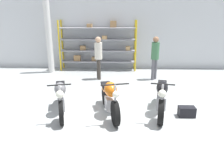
# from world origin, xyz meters

# --- Properties ---
(ground_plane) EXTENTS (30.00, 30.00, 0.00)m
(ground_plane) POSITION_xyz_m (0.00, 0.00, 0.00)
(ground_plane) COLOR #B2B7B7
(back_wall) EXTENTS (30.00, 0.08, 3.60)m
(back_wall) POSITION_xyz_m (0.00, 5.34, 1.80)
(back_wall) COLOR silver
(back_wall) RESTS_ON ground_plane
(shelving_rack) EXTENTS (3.73, 0.63, 2.40)m
(shelving_rack) POSITION_xyz_m (-0.84, 4.98, 1.24)
(shelving_rack) COLOR gold
(shelving_rack) RESTS_ON ground_plane
(support_pillar) EXTENTS (0.28, 0.28, 3.60)m
(support_pillar) POSITION_xyz_m (-3.04, 4.37, 1.80)
(support_pillar) COLOR silver
(support_pillar) RESTS_ON ground_plane
(motorcycle_grey) EXTENTS (0.74, 1.99, 1.05)m
(motorcycle_grey) POSITION_xyz_m (-1.41, -0.13, 0.49)
(motorcycle_grey) COLOR black
(motorcycle_grey) RESTS_ON ground_plane
(motorcycle_orange) EXTENTS (0.80, 1.96, 1.08)m
(motorcycle_orange) POSITION_xyz_m (-0.04, -0.16, 0.51)
(motorcycle_orange) COLOR black
(motorcycle_orange) RESTS_ON ground_plane
(motorcycle_black) EXTENTS (0.68, 2.10, 1.07)m
(motorcycle_black) POSITION_xyz_m (1.40, -0.00, 0.48)
(motorcycle_black) COLOR black
(motorcycle_black) RESTS_ON ground_plane
(person_browsing) EXTENTS (0.45, 0.45, 1.81)m
(person_browsing) POSITION_xyz_m (1.69, 3.30, 1.07)
(person_browsing) COLOR #595960
(person_browsing) RESTS_ON ground_plane
(person_near_rack) EXTENTS (0.40, 0.40, 1.79)m
(person_near_rack) POSITION_xyz_m (-0.66, 3.27, 1.06)
(person_near_rack) COLOR #38332D
(person_near_rack) RESTS_ON ground_plane
(toolbox) EXTENTS (0.44, 0.26, 0.28)m
(toolbox) POSITION_xyz_m (2.06, -0.25, 0.14)
(toolbox) COLOR black
(toolbox) RESTS_ON ground_plane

